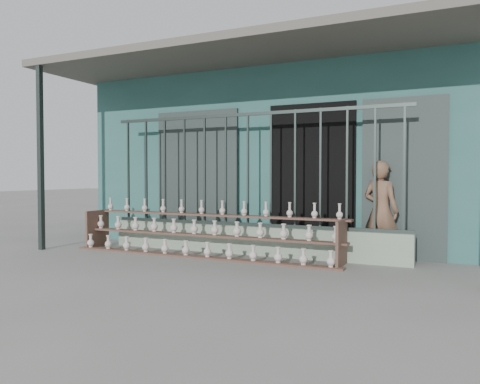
% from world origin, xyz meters
% --- Properties ---
extents(ground, '(60.00, 60.00, 0.00)m').
position_xyz_m(ground, '(0.00, 0.00, 0.00)').
color(ground, slate).
extents(workshop_building, '(7.40, 6.60, 3.21)m').
position_xyz_m(workshop_building, '(0.00, 4.23, 1.62)').
color(workshop_building, '#2B5B58').
rests_on(workshop_building, ground).
extents(parapet_wall, '(5.00, 0.20, 0.45)m').
position_xyz_m(parapet_wall, '(0.00, 1.30, 0.23)').
color(parapet_wall, gray).
rests_on(parapet_wall, ground).
extents(security_fence, '(5.00, 0.04, 1.80)m').
position_xyz_m(security_fence, '(-0.00, 1.30, 1.35)').
color(security_fence, '#283330').
rests_on(security_fence, parapet_wall).
extents(shelf_rack, '(4.50, 0.68, 0.85)m').
position_xyz_m(shelf_rack, '(-0.57, 0.89, 0.36)').
color(shelf_rack, brown).
rests_on(shelf_rack, ground).
extents(elderly_woman, '(0.63, 0.53, 1.47)m').
position_xyz_m(elderly_woman, '(2.00, 1.60, 0.73)').
color(elderly_woman, brown).
rests_on(elderly_woman, ground).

